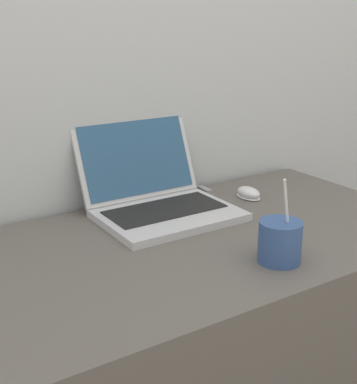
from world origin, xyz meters
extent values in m
cube|color=silver|center=(0.00, 0.70, 1.25)|extent=(7.00, 0.04, 2.50)
cube|color=#5B5651|center=(0.00, 0.33, 0.36)|extent=(1.30, 0.66, 0.72)
cube|color=silver|center=(0.03, 0.47, 0.73)|extent=(0.35, 0.26, 0.02)
cube|color=black|center=(0.03, 0.49, 0.74)|extent=(0.31, 0.14, 0.00)
cube|color=silver|center=(0.03, 0.65, 0.85)|extent=(0.35, 0.10, 0.23)
cube|color=#2D567F|center=(0.03, 0.64, 0.85)|extent=(0.32, 0.09, 0.20)
cylinder|color=#33518C|center=(0.10, 0.13, 0.77)|extent=(0.09, 0.09, 0.09)
cylinder|color=black|center=(0.10, 0.13, 0.81)|extent=(0.08, 0.08, 0.01)
cylinder|color=white|center=(0.11, 0.11, 0.83)|extent=(0.05, 0.03, 0.16)
ellipsoid|color=white|center=(0.32, 0.49, 0.72)|extent=(0.06, 0.09, 0.01)
ellipsoid|color=silver|center=(0.32, 0.49, 0.74)|extent=(0.05, 0.08, 0.03)
cube|color=#99999E|center=(0.25, 0.62, 0.72)|extent=(0.02, 0.06, 0.01)
camera|label=1|loc=(-0.66, -0.65, 1.23)|focal=50.00mm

